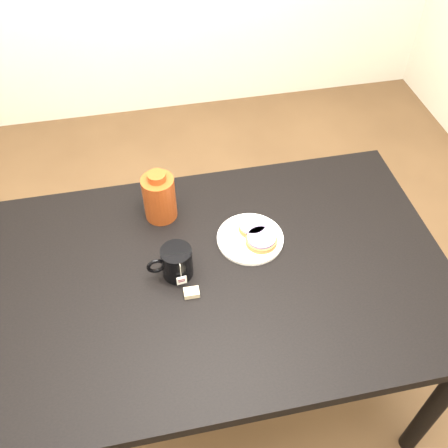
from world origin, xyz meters
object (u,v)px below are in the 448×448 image
object	(u,v)px
plate	(250,238)
bagel_back	(252,226)
bagel_front	(261,240)
teabag_pouch	(192,293)
table	(222,287)
bagel_package	(159,197)
mug	(176,262)

from	to	relation	value
plate	bagel_back	size ratio (longest dim) A/B	2.26
plate	bagel_front	world-z (taller)	bagel_front
plate	bagel_back	xyz separation A→B (m)	(0.01, 0.03, 0.02)
bagel_front	teabag_pouch	xyz separation A→B (m)	(-0.25, -0.14, -0.02)
bagel_back	table	bearing A→B (deg)	-132.62
table	bagel_back	world-z (taller)	bagel_back
bagel_package	teabag_pouch	bearing A→B (deg)	-81.89
plate	bagel_front	bearing A→B (deg)	-43.09
bagel_package	table	bearing A→B (deg)	-61.11
mug	bagel_package	world-z (taller)	bagel_package
table	teabag_pouch	xyz separation A→B (m)	(-0.10, -0.06, 0.09)
plate	mug	distance (m)	0.27
bagel_back	teabag_pouch	distance (m)	0.31
table	bagel_front	bearing A→B (deg)	29.07
mug	bagel_front	bearing A→B (deg)	6.28
bagel_front	bagel_package	size ratio (longest dim) A/B	0.77
teabag_pouch	bagel_package	xyz separation A→B (m)	(-0.05, 0.34, 0.07)
bagel_front	mug	distance (m)	0.28
table	teabag_pouch	bearing A→B (deg)	-148.06
teabag_pouch	mug	bearing A→B (deg)	109.43
bagel_back	bagel_front	size ratio (longest dim) A/B	0.67
table	plate	size ratio (longest dim) A/B	6.54
table	bagel_back	xyz separation A→B (m)	(0.13, 0.14, 0.11)
teabag_pouch	bagel_package	size ratio (longest dim) A/B	0.24
table	mug	size ratio (longest dim) A/B	9.82
bagel_back	mug	bearing A→B (deg)	-155.74
table	mug	world-z (taller)	mug
mug	bagel_back	bearing A→B (deg)	18.73
table	teabag_pouch	distance (m)	0.15
mug	teabag_pouch	size ratio (longest dim) A/B	3.17
bagel_back	mug	world-z (taller)	mug
bagel_back	bagel_front	world-z (taller)	same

